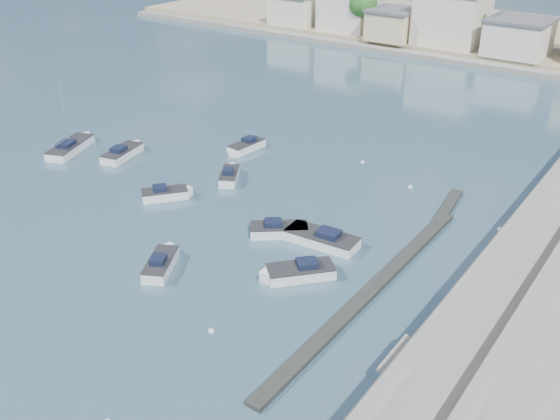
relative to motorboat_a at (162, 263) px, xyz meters
The scene contains 13 objects.
ground 36.63m from the motorboat_a, 79.64° to the left, with size 400.00×400.00×0.00m, color #294252.
breakwater 16.06m from the motorboat_a, 32.87° to the left, with size 2.00×31.02×0.35m.
far_shore_quay 67.35m from the motorboat_a, 84.39° to the left, with size 160.00×2.50×0.80m, color slate.
motorboat_a is the anchor object (origin of this frame).
motorboat_b 11.20m from the motorboat_a, 132.72° to the left, with size 3.71×4.06×1.48m.
motorboat_c 11.88m from the motorboat_a, 52.97° to the left, with size 6.36×2.59×1.48m.
motorboat_d 9.67m from the motorboat_a, 28.32° to the left, with size 4.57×4.77×1.48m.
motorboat_e 21.82m from the motorboat_a, 145.15° to the left, with size 2.99×5.48×1.48m.
motorboat_f 15.50m from the motorboat_a, 111.63° to the left, with size 3.24×3.99×1.48m.
motorboat_g 22.52m from the motorboat_a, 113.31° to the left, with size 1.95×4.79×1.48m.
motorboat_h 9.81m from the motorboat_a, 64.61° to the left, with size 4.58×4.14×1.48m.
sailboat 25.70m from the motorboat_a, 155.97° to the left, with size 4.29×6.80×9.00m.
mooring_buoys 12.83m from the motorboat_a, 47.38° to the left, with size 15.79×37.34×0.41m.
Camera 1 is at (22.12, -21.57, 24.29)m, focal length 40.00 mm.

